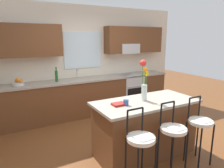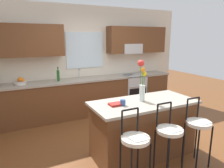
{
  "view_description": "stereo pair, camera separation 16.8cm",
  "coord_description": "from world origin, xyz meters",
  "px_view_note": "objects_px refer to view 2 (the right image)",
  "views": [
    {
      "loc": [
        -1.88,
        -2.99,
        1.91
      ],
      "look_at": [
        0.05,
        0.55,
        1.0
      ],
      "focal_mm": 32.98,
      "sensor_mm": 36.0,
      "label": 1
    },
    {
      "loc": [
        -1.73,
        -3.06,
        1.91
      ],
      "look_at": [
        0.05,
        0.55,
        1.0
      ],
      "focal_mm": 32.98,
      "sensor_mm": 36.0,
      "label": 2
    }
  ],
  "objects_px": {
    "bar_stool_near": "(135,143)",
    "bottle_olive_oil": "(58,75)",
    "bar_stool_middle": "(169,134)",
    "mug_ceramic": "(123,103)",
    "bar_stool_far": "(198,126)",
    "cookbook": "(116,104)",
    "fruit_bowl_oranges": "(21,82)",
    "oven_range": "(132,91)",
    "flower_vase": "(142,81)",
    "kitchen_island": "(143,128)"
  },
  "relations": [
    {
      "from": "mug_ceramic",
      "to": "bottle_olive_oil",
      "type": "relative_size",
      "value": 0.27
    },
    {
      "from": "oven_range",
      "to": "bottle_olive_oil",
      "type": "height_order",
      "value": "bottle_olive_oil"
    },
    {
      "from": "bar_stool_middle",
      "to": "mug_ceramic",
      "type": "xyz_separation_m",
      "value": [
        -0.4,
        0.59,
        0.33
      ]
    },
    {
      "from": "kitchen_island",
      "to": "bar_stool_near",
      "type": "bearing_deg",
      "value": -132.0
    },
    {
      "from": "bar_stool_near",
      "to": "bottle_olive_oil",
      "type": "bearing_deg",
      "value": 96.71
    },
    {
      "from": "cookbook",
      "to": "bar_stool_far",
      "type": "bearing_deg",
      "value": -31.67
    },
    {
      "from": "mug_ceramic",
      "to": "fruit_bowl_oranges",
      "type": "xyz_separation_m",
      "value": [
        -1.29,
        2.21,
        0.01
      ]
    },
    {
      "from": "bar_stool_middle",
      "to": "cookbook",
      "type": "relative_size",
      "value": 5.21
    },
    {
      "from": "bottle_olive_oil",
      "to": "bar_stool_near",
      "type": "bearing_deg",
      "value": -83.29
    },
    {
      "from": "kitchen_island",
      "to": "bottle_olive_oil",
      "type": "relative_size",
      "value": 5.05
    },
    {
      "from": "oven_range",
      "to": "bottle_olive_oil",
      "type": "bearing_deg",
      "value": 179.3
    },
    {
      "from": "flower_vase",
      "to": "oven_range",
      "type": "bearing_deg",
      "value": 61.64
    },
    {
      "from": "kitchen_island",
      "to": "cookbook",
      "type": "distance_m",
      "value": 0.68
    },
    {
      "from": "oven_range",
      "to": "bar_stool_near",
      "type": "height_order",
      "value": "bar_stool_near"
    },
    {
      "from": "fruit_bowl_oranges",
      "to": "oven_range",
      "type": "bearing_deg",
      "value": -0.57
    },
    {
      "from": "bar_stool_far",
      "to": "cookbook",
      "type": "relative_size",
      "value": 5.21
    },
    {
      "from": "bar_stool_near",
      "to": "cookbook",
      "type": "bearing_deg",
      "value": 84.57
    },
    {
      "from": "bar_stool_far",
      "to": "cookbook",
      "type": "distance_m",
      "value": 1.26
    },
    {
      "from": "oven_range",
      "to": "cookbook",
      "type": "bearing_deg",
      "value": -127.17
    },
    {
      "from": "oven_range",
      "to": "bar_stool_far",
      "type": "bearing_deg",
      "value": -101.76
    },
    {
      "from": "mug_ceramic",
      "to": "bottle_olive_oil",
      "type": "height_order",
      "value": "bottle_olive_oil"
    },
    {
      "from": "mug_ceramic",
      "to": "fruit_bowl_oranges",
      "type": "relative_size",
      "value": 0.38
    },
    {
      "from": "kitchen_island",
      "to": "bar_stool_far",
      "type": "bearing_deg",
      "value": -48.0
    },
    {
      "from": "flower_vase",
      "to": "fruit_bowl_oranges",
      "type": "bearing_deg",
      "value": 128.08
    },
    {
      "from": "bar_stool_middle",
      "to": "bar_stool_far",
      "type": "relative_size",
      "value": 1.0
    },
    {
      "from": "bar_stool_near",
      "to": "oven_range",
      "type": "bearing_deg",
      "value": 58.83
    },
    {
      "from": "oven_range",
      "to": "cookbook",
      "type": "distance_m",
      "value": 2.72
    },
    {
      "from": "oven_range",
      "to": "kitchen_island",
      "type": "bearing_deg",
      "value": -117.54
    },
    {
      "from": "oven_range",
      "to": "bar_stool_near",
      "type": "relative_size",
      "value": 0.88
    },
    {
      "from": "bar_stool_far",
      "to": "flower_vase",
      "type": "xyz_separation_m",
      "value": [
        -0.56,
        0.66,
        0.61
      ]
    },
    {
      "from": "oven_range",
      "to": "bar_stool_far",
      "type": "relative_size",
      "value": 0.88
    },
    {
      "from": "kitchen_island",
      "to": "bottle_olive_oil",
      "type": "bearing_deg",
      "value": 111.9
    },
    {
      "from": "cookbook",
      "to": "bottle_olive_oil",
      "type": "xyz_separation_m",
      "value": [
        -0.39,
        2.16,
        0.12
      ]
    },
    {
      "from": "kitchen_island",
      "to": "bar_stool_near",
      "type": "xyz_separation_m",
      "value": [
        -0.55,
        -0.61,
        0.17
      ]
    },
    {
      "from": "kitchen_island",
      "to": "mug_ceramic",
      "type": "distance_m",
      "value": 0.64
    },
    {
      "from": "flower_vase",
      "to": "cookbook",
      "type": "distance_m",
      "value": 0.57
    },
    {
      "from": "oven_range",
      "to": "flower_vase",
      "type": "relative_size",
      "value": 1.41
    },
    {
      "from": "kitchen_island",
      "to": "bottle_olive_oil",
      "type": "xyz_separation_m",
      "value": [
        -0.88,
        2.19,
        0.59
      ]
    },
    {
      "from": "bar_stool_far",
      "to": "mug_ceramic",
      "type": "xyz_separation_m",
      "value": [
        -0.95,
        0.59,
        0.33
      ]
    },
    {
      "from": "cookbook",
      "to": "bottle_olive_oil",
      "type": "bearing_deg",
      "value": 100.25
    },
    {
      "from": "bar_stool_middle",
      "to": "bottle_olive_oil",
      "type": "distance_m",
      "value": 2.96
    },
    {
      "from": "flower_vase",
      "to": "bar_stool_near",
      "type": "bearing_deg",
      "value": -129.12
    },
    {
      "from": "kitchen_island",
      "to": "flower_vase",
      "type": "xyz_separation_m",
      "value": [
        -0.01,
        0.05,
        0.78
      ]
    },
    {
      "from": "fruit_bowl_oranges",
      "to": "bottle_olive_oil",
      "type": "distance_m",
      "value": 0.82
    },
    {
      "from": "mug_ceramic",
      "to": "bar_stool_middle",
      "type": "bearing_deg",
      "value": -56.0
    },
    {
      "from": "oven_range",
      "to": "flower_vase",
      "type": "height_order",
      "value": "flower_vase"
    },
    {
      "from": "oven_range",
      "to": "mug_ceramic",
      "type": "xyz_separation_m",
      "value": [
        -1.52,
        -2.18,
        0.51
      ]
    },
    {
      "from": "oven_range",
      "to": "cookbook",
      "type": "xyz_separation_m",
      "value": [
        -1.62,
        -2.13,
        0.48
      ]
    },
    {
      "from": "bar_stool_near",
      "to": "flower_vase",
      "type": "bearing_deg",
      "value": 50.88
    },
    {
      "from": "oven_range",
      "to": "cookbook",
      "type": "height_order",
      "value": "cookbook"
    }
  ]
}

